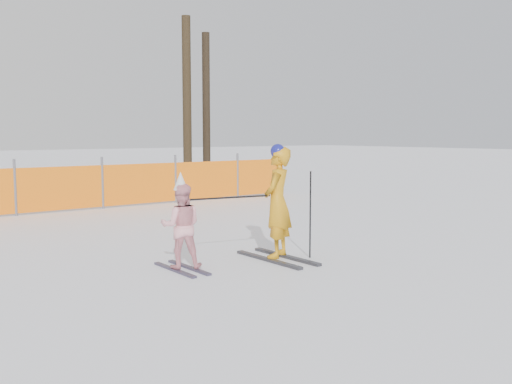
# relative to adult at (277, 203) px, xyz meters

# --- Properties ---
(ground) EXTENTS (120.00, 120.00, 0.00)m
(ground) POSITION_rel_adult_xyz_m (-0.40, -0.52, -0.82)
(ground) COLOR white
(ground) RESTS_ON ground
(adult) EXTENTS (0.69, 1.38, 1.65)m
(adult) POSITION_rel_adult_xyz_m (0.00, 0.00, 0.00)
(adult) COLOR black
(adult) RESTS_ON ground
(child) EXTENTS (0.68, 1.01, 1.30)m
(child) POSITION_rel_adult_xyz_m (-1.40, 0.29, -0.23)
(child) COLOR black
(child) RESTS_ON ground
(ski_poles) EXTENTS (1.74, 0.49, 1.26)m
(ski_poles) POSITION_rel_adult_xyz_m (-0.11, -0.03, -0.05)
(ski_poles) COLOR black
(ski_poles) RESTS_ON ground
(safety_fence) EXTENTS (15.57, 0.06, 1.25)m
(safety_fence) POSITION_rel_adult_xyz_m (-2.04, 6.87, -0.27)
(safety_fence) COLOR #595960
(safety_fence) RESTS_ON ground
(tree_trunks) EXTENTS (1.11, 0.39, 5.68)m
(tree_trunks) POSITION_rel_adult_xyz_m (5.17, 10.56, 1.92)
(tree_trunks) COLOR #2E2314
(tree_trunks) RESTS_ON ground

